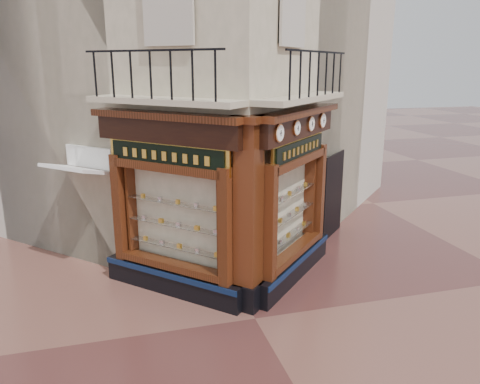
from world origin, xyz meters
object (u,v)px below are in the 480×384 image
object	(u,v)px
signboard_left	(166,156)
signboard_right	(299,149)
awning	(85,272)
clock_a	(279,133)
clock_b	(297,128)
clock_d	(322,121)
clock_c	(311,124)
corner_pilaster	(248,218)

from	to	relation	value
signboard_left	signboard_right	bearing A→B (deg)	-135.00
awning	signboard_right	world-z (taller)	signboard_right
awning	signboard_left	distance (m)	4.00
clock_a	signboard_right	bearing A→B (deg)	4.83
clock_b	signboard_left	distance (m)	2.76
clock_a	clock_d	distance (m)	2.40
clock_d	signboard_right	xyz separation A→B (m)	(-0.85, -0.70, -0.52)
clock_b	clock_c	xyz separation A→B (m)	(0.58, 0.58, 0.00)
clock_b	clock_d	xyz separation A→B (m)	(1.10, 1.10, 0.00)
corner_pilaster	clock_a	bearing A→B (deg)	-44.04
clock_c	clock_d	bearing A→B (deg)	0.00
signboard_left	corner_pilaster	bearing A→B (deg)	-169.75
clock_a	awning	xyz separation A→B (m)	(-3.99, 2.66, -3.62)
corner_pilaster	signboard_left	xyz separation A→B (m)	(-1.46, 1.01, 1.15)
clock_c	corner_pilaster	bearing A→B (deg)	168.55
clock_b	signboard_right	size ratio (longest dim) A/B	0.17
clock_d	signboard_left	size ratio (longest dim) A/B	0.17
clock_b	signboard_left	xyz separation A→B (m)	(-2.68, 0.40, -0.52)
clock_d	signboard_left	xyz separation A→B (m)	(-3.78, -0.70, -0.52)
signboard_left	signboard_right	size ratio (longest dim) A/B	1.12
signboard_right	corner_pilaster	bearing A→B (deg)	169.75
corner_pilaster	clock_c	world-z (taller)	corner_pilaster
clock_d	signboard_right	size ratio (longest dim) A/B	0.19
clock_b	clock_c	world-z (taller)	clock_c
clock_d	awning	world-z (taller)	clock_d
corner_pilaster	clock_d	size ratio (longest dim) A/B	10.98
clock_d	awning	xyz separation A→B (m)	(-5.69, 0.96, -3.62)
clock_a	clock_b	bearing A→B (deg)	-0.00
clock_a	clock_c	distance (m)	1.67
clock_b	signboard_left	bearing A→B (deg)	126.45
clock_d	clock_c	bearing A→B (deg)	-180.00
clock_a	signboard_right	xyz separation A→B (m)	(0.85, 1.00, -0.52)
signboard_right	clock_c	bearing A→B (deg)	-17.18
awning	signboard_right	bearing A→B (deg)	-153.87
clock_c	signboard_right	world-z (taller)	clock_c
clock_b	clock_c	bearing A→B (deg)	0.00
corner_pilaster	clock_a	distance (m)	1.78
clock_b	awning	bearing A→B (deg)	110.88
clock_d	awning	distance (m)	6.81
corner_pilaster	clock_d	xyz separation A→B (m)	(2.31, 1.71, 1.67)
clock_c	awning	world-z (taller)	clock_c
clock_a	signboard_left	distance (m)	2.36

